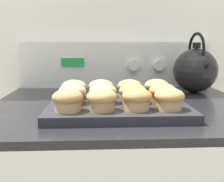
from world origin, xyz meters
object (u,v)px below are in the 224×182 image
object	(u,v)px
tea_kettle	(196,69)
muffin_r2_c1	(101,88)
muffin_r0_c3	(169,99)
muffin_r1_c1	(103,93)
muffin_r0_c0	(68,100)
muffin_r2_c3	(157,88)
muffin_r1_c2	(133,93)
muffin_r2_c0	(74,89)
muffin_r0_c2	(137,99)
muffin_r2_c2	(130,88)
muffin_r0_c1	(102,99)
muffin_r1_c3	(163,93)
muffin_pan	(118,107)
muffin_r1_c0	(72,93)

from	to	relation	value
tea_kettle	muffin_r2_c1	bearing A→B (deg)	-150.94
muffin_r0_c3	muffin_r1_c1	xyz separation A→B (m)	(-0.15, 0.08, 0.00)
muffin_r0_c0	muffin_r2_c3	bearing A→B (deg)	33.89
muffin_r1_c2	muffin_r2_c0	bearing A→B (deg)	153.28
muffin_r0_c2	muffin_r2_c2	distance (m)	0.15
muffin_r2_c1	muffin_r2_c2	distance (m)	0.08
muffin_r2_c0	muffin_r2_c1	size ratio (longest dim) A/B	1.00
muffin_r0_c1	muffin_r2_c3	distance (m)	0.22
muffin_r0_c0	muffin_r0_c1	distance (m)	0.08
muffin_r1_c3	tea_kettle	size ratio (longest dim) A/B	0.33
muffin_pan	muffin_r1_c1	size ratio (longest dim) A/B	5.03
muffin_r1_c1	muffin_r0_c2	bearing A→B (deg)	-45.09
muffin_r0_c1	muffin_r2_c1	distance (m)	0.16
muffin_r0_c3	muffin_r1_c3	distance (m)	0.07
muffin_r1_c2	muffin_r2_c3	xyz separation A→B (m)	(0.08, 0.08, 0.00)
tea_kettle	muffin_r1_c1	bearing A→B (deg)	-141.47
muffin_r0_c3	muffin_r1_c0	distance (m)	0.24
muffin_pan	muffin_r2_c1	xyz separation A→B (m)	(-0.04, 0.08, 0.04)
muffin_r1_c0	muffin_r1_c2	world-z (taller)	same
muffin_r0_c1	muffin_r2_c2	xyz separation A→B (m)	(0.08, 0.15, 0.00)
muffin_r1_c1	muffin_r2_c1	distance (m)	0.08
muffin_r2_c0	muffin_r2_c1	distance (m)	0.08
tea_kettle	muffin_r0_c0	bearing A→B (deg)	-140.13
muffin_r0_c2	muffin_r1_c0	bearing A→B (deg)	153.32
muffin_r0_c2	tea_kettle	world-z (taller)	tea_kettle
muffin_r2_c1	tea_kettle	size ratio (longest dim) A/B	0.33
muffin_r2_c1	tea_kettle	xyz separation A→B (m)	(0.34, 0.19, 0.03)
muffin_pan	muffin_r1_c2	bearing A→B (deg)	-3.44
muffin_r1_c2	tea_kettle	size ratio (longest dim) A/B	0.33
muffin_r2_c0	muffin_r1_c2	bearing A→B (deg)	-26.72
muffin_pan	muffin_r2_c3	bearing A→B (deg)	34.11
muffin_r0_c1	muffin_r1_c1	xyz separation A→B (m)	(0.00, 0.08, 0.00)
muffin_r1_c2	muffin_r0_c0	bearing A→B (deg)	-153.93
muffin_r0_c1	muffin_r2_c0	bearing A→B (deg)	116.09
muffin_pan	muffin_r2_c2	distance (m)	0.09
muffin_r0_c1	muffin_r1_c2	world-z (taller)	same
muffin_r0_c2	muffin_r0_c3	bearing A→B (deg)	0.14
muffin_r1_c0	muffin_r0_c3	bearing A→B (deg)	-18.59
muffin_r0_c0	muffin_r0_c2	distance (m)	0.16
muffin_r0_c3	muffin_r2_c1	xyz separation A→B (m)	(-0.16, 0.16, 0.00)
muffin_r0_c0	muffin_r1_c3	bearing A→B (deg)	18.23
muffin_r2_c0	tea_kettle	world-z (taller)	tea_kettle
muffin_r1_c3	muffin_r1_c0	bearing A→B (deg)	179.01
muffin_r1_c1	muffin_r2_c3	xyz separation A→B (m)	(0.16, 0.08, 0.00)
muffin_r1_c1	muffin_r2_c1	world-z (taller)	same
muffin_r0_c3	muffin_r2_c2	size ratio (longest dim) A/B	1.00
muffin_r0_c0	muffin_r2_c3	size ratio (longest dim) A/B	1.00
muffin_r1_c2	muffin_r2_c2	distance (m)	0.08
muffin_r1_c1	tea_kettle	distance (m)	0.43
muffin_r1_c0	tea_kettle	world-z (taller)	tea_kettle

